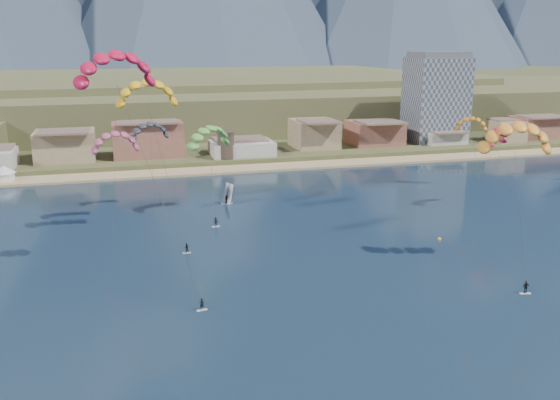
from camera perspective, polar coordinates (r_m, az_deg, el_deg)
name	(u,v)px	position (r m, az deg, el deg)	size (l,w,h in m)	color
ground	(343,331)	(82.99, 5.99, -12.25)	(2400.00, 2400.00, 0.00)	black
beach	(215,170)	(180.66, -6.22, 2.84)	(2200.00, 12.00, 0.90)	tan
land	(141,79)	(630.29, -13.04, 11.11)	(2200.00, 900.00, 4.00)	brown
foothills	(218,100)	(306.49, -5.96, 9.47)	(940.00, 210.00, 18.00)	brown
town	(75,142)	(193.27, -18.91, 5.25)	(400.00, 24.00, 12.00)	beige
apartment_tower	(436,97)	(227.38, 14.62, 9.41)	(20.00, 16.00, 32.00)	gray
watchtower	(226,145)	(188.08, -5.16, 5.25)	(5.82, 5.82, 8.60)	#47382D
kitesurfer_red	(115,63)	(95.28, -15.39, 12.43)	(17.45, 20.15, 39.15)	silver
kitesurfer_yellow	(147,89)	(117.10, -12.54, 10.26)	(12.64, 15.35, 32.50)	silver
kitesurfer_orange	(517,133)	(108.20, 21.59, 5.98)	(13.67, 18.12, 27.30)	silver
kitesurfer_green	(209,134)	(132.47, -6.75, 6.28)	(11.81, 15.54, 21.43)	silver
distant_kite_pink	(115,138)	(129.90, -15.42, 5.70)	(10.99, 6.95, 21.34)	#262626
distant_kite_dark	(149,128)	(138.52, -12.32, 6.73)	(9.77, 6.85, 21.70)	#262626
distant_kite_orange	(472,121)	(165.34, 17.77, 7.14)	(9.09, 7.45, 20.17)	#262626
distant_kite_red	(496,134)	(144.95, 19.87, 5.95)	(9.46, 7.90, 20.27)	#262626
windsurfer	(227,198)	(143.44, -5.04, 0.24)	(2.87, 3.15, 4.92)	silver
buoy	(439,239)	(121.76, 14.92, -3.62)	(0.74, 0.74, 0.74)	gold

